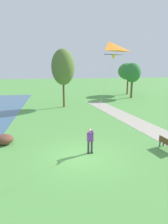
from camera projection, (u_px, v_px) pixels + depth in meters
The scene contains 8 objects.
ground_plane at pixel (82, 157), 13.28m from camera, with size 120.00×120.00×0.00m, color #569947.
person_kite_flyer at pixel (90, 139), 13.53m from camera, with size 0.52×0.62×1.83m.
flying_kite at pixel (109, 52), 9.19m from camera, with size 1.45×3.42×5.12m.
park_bench_far_walkway at pixel (168, 143), 14.13m from camera, with size 0.74×1.56×0.88m.
tree_behind_path at pixel (132, 73), 33.26m from camera, with size 2.66×2.87×5.81m.
tree_horizon_far at pixel (63, 67), 26.22m from camera, with size 3.04×3.33×7.65m.
tree_lakeside_near at pixel (128, 71), 36.75m from camera, with size 3.69×3.68×5.77m.
lakeside_shrub at pixel (4, 139), 15.20m from camera, with size 1.37×1.23×0.75m, color brown.
Camera 1 is at (-1.49, -12.05, 6.14)m, focal length 32.33 mm.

